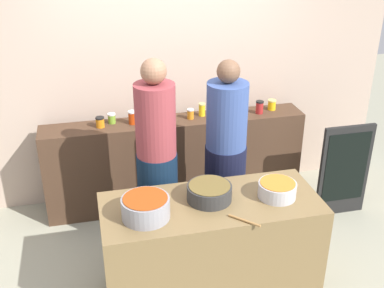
{
  "coord_description": "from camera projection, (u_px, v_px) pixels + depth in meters",
  "views": [
    {
      "loc": [
        -0.86,
        -3.28,
        2.86
      ],
      "look_at": [
        0.0,
        0.35,
        1.05
      ],
      "focal_mm": 44.63,
      "sensor_mm": 36.0,
      "label": 1
    }
  ],
  "objects": [
    {
      "name": "ground",
      "position": [
        201.0,
        265.0,
        4.29
      ],
      "size": [
        12.0,
        12.0,
        0.0
      ],
      "primitive_type": "plane",
      "color": "#9C9A83"
    },
    {
      "name": "storefront_wall",
      "position": [
        167.0,
        59.0,
        4.91
      ],
      "size": [
        4.8,
        0.12,
        3.0
      ],
      "primitive_type": "cube",
      "color": "tan",
      "rests_on": "ground"
    },
    {
      "name": "display_shelf",
      "position": [
        176.0,
        162.0,
        5.04
      ],
      "size": [
        2.7,
        0.36,
        0.97
      ],
      "primitive_type": "cube",
      "color": "#462F20",
      "rests_on": "ground"
    },
    {
      "name": "prep_table",
      "position": [
        211.0,
        247.0,
        3.84
      ],
      "size": [
        1.7,
        0.7,
        0.86
      ],
      "primitive_type": "cube",
      "color": "brown",
      "rests_on": "ground"
    },
    {
      "name": "preserve_jar_0",
      "position": [
        100.0,
        122.0,
        4.65
      ],
      "size": [
        0.09,
        0.09,
        0.1
      ],
      "color": "orange",
      "rests_on": "display_shelf"
    },
    {
      "name": "preserve_jar_1",
      "position": [
        112.0,
        118.0,
        4.74
      ],
      "size": [
        0.08,
        0.08,
        0.1
      ],
      "color": "olive",
      "rests_on": "display_shelf"
    },
    {
      "name": "preserve_jar_2",
      "position": [
        132.0,
        117.0,
        4.72
      ],
      "size": [
        0.08,
        0.08,
        0.13
      ],
      "color": "#B9370D",
      "rests_on": "display_shelf"
    },
    {
      "name": "preserve_jar_3",
      "position": [
        157.0,
        118.0,
        4.73
      ],
      "size": [
        0.08,
        0.08,
        0.11
      ],
      "color": "#AB1F26",
      "rests_on": "display_shelf"
    },
    {
      "name": "preserve_jar_4",
      "position": [
        190.0,
        114.0,
        4.84
      ],
      "size": [
        0.07,
        0.07,
        0.1
      ],
      "color": "orange",
      "rests_on": "display_shelf"
    },
    {
      "name": "preserve_jar_5",
      "position": [
        202.0,
        110.0,
        4.91
      ],
      "size": [
        0.07,
        0.07,
        0.13
      ],
      "color": "yellow",
      "rests_on": "display_shelf"
    },
    {
      "name": "preserve_jar_6",
      "position": [
        224.0,
        111.0,
        4.88
      ],
      "size": [
        0.09,
        0.09,
        0.12
      ],
      "color": "#B02826",
      "rests_on": "display_shelf"
    },
    {
      "name": "preserve_jar_7",
      "position": [
        260.0,
        107.0,
        4.97
      ],
      "size": [
        0.08,
        0.08,
        0.13
      ],
      "color": "#A62423",
      "rests_on": "display_shelf"
    },
    {
      "name": "preserve_jar_8",
      "position": [
        272.0,
        105.0,
        5.06
      ],
      "size": [
        0.09,
        0.09,
        0.11
      ],
      "color": "yellow",
      "rests_on": "display_shelf"
    },
    {
      "name": "cooking_pot_left",
      "position": [
        146.0,
        208.0,
        3.44
      ],
      "size": [
        0.35,
        0.35,
        0.16
      ],
      "color": "gray",
      "rests_on": "prep_table"
    },
    {
      "name": "cooking_pot_center",
      "position": [
        209.0,
        192.0,
        3.67
      ],
      "size": [
        0.35,
        0.35,
        0.13
      ],
      "color": "#2D2D2D",
      "rests_on": "prep_table"
    },
    {
      "name": "cooking_pot_right",
      "position": [
        277.0,
        190.0,
        3.71
      ],
      "size": [
        0.3,
        0.3,
        0.13
      ],
      "color": "#B7B7BC",
      "rests_on": "prep_table"
    },
    {
      "name": "wooden_spoon",
      "position": [
        244.0,
        221.0,
        3.43
      ],
      "size": [
        0.19,
        0.2,
        0.02
      ],
      "primitive_type": "cylinder",
      "rotation": [
        1.57,
        0.0,
        0.77
      ],
      "color": "#9E703D",
      "rests_on": "prep_table"
    },
    {
      "name": "cook_with_tongs",
      "position": [
        157.0,
        172.0,
        4.12
      ],
      "size": [
        0.35,
        0.35,
        1.85
      ],
      "color": "#0E1F35",
      "rests_on": "ground"
    },
    {
      "name": "cook_in_cap",
      "position": [
        225.0,
        163.0,
        4.35
      ],
      "size": [
        0.38,
        0.38,
        1.77
      ],
      "color": "black",
      "rests_on": "ground"
    },
    {
      "name": "chalkboard_sign",
      "position": [
        344.0,
        171.0,
        4.84
      ],
      "size": [
        0.54,
        0.05,
        1.0
      ],
      "color": "black",
      "rests_on": "ground"
    }
  ]
}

